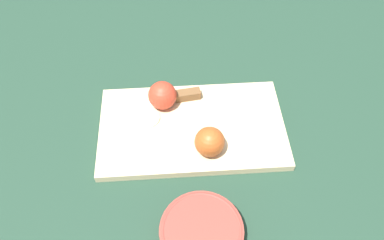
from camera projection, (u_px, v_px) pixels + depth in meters
name	position (u px, v px, depth m)	size (l,w,h in m)	color
ground_plane	(192.00, 130.00, 0.90)	(4.00, 4.00, 0.00)	#1E3828
cutting_board	(192.00, 128.00, 0.89)	(0.45, 0.28, 0.02)	#D1B789
apple_half_left	(210.00, 142.00, 0.81)	(0.07, 0.07, 0.07)	#AD4C1E
apple_half_right	(162.00, 95.00, 0.90)	(0.07, 0.07, 0.07)	red
knife	(186.00, 95.00, 0.93)	(0.15, 0.03, 0.02)	silver
apple_slice	(148.00, 118.00, 0.89)	(0.06, 0.06, 0.01)	#EFE5C6
bowl	(201.00, 234.00, 0.72)	(0.16, 0.16, 0.05)	#99382D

